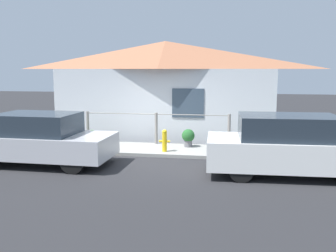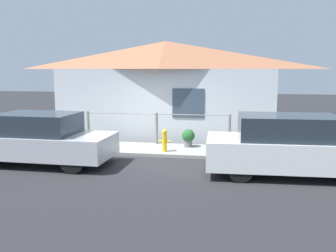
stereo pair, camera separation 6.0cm
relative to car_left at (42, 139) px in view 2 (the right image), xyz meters
The scene contains 10 objects.
ground_plane 2.98m from the car_left, 26.49° to the left, with size 60.00×60.00×0.00m, color #262628.
sidewalk 3.41m from the car_left, 39.40° to the left, with size 24.00×1.67×0.10m.
house 5.62m from the car_left, 59.92° to the left, with size 8.26×2.23×3.60m.
fence 3.83m from the car_left, 47.38° to the left, with size 4.90×0.10×1.05m.
car_left is the anchor object (origin of this frame).
car_right 6.52m from the car_left, ahead, with size 4.24×1.81×1.48m.
fire_hydrant 3.51m from the car_left, 28.58° to the left, with size 0.34×0.15×0.68m.
potted_plant_near_hydrant 4.47m from the car_left, 33.91° to the left, with size 0.41×0.41×0.57m.
potted_plant_by_fence 2.53m from the car_left, 79.26° to the left, with size 0.36×0.36×0.46m.
potted_plant_corner 7.31m from the car_left, 19.57° to the left, with size 0.51×0.51×0.61m.
Camera 2 is at (2.50, -10.54, 2.58)m, focal length 40.00 mm.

